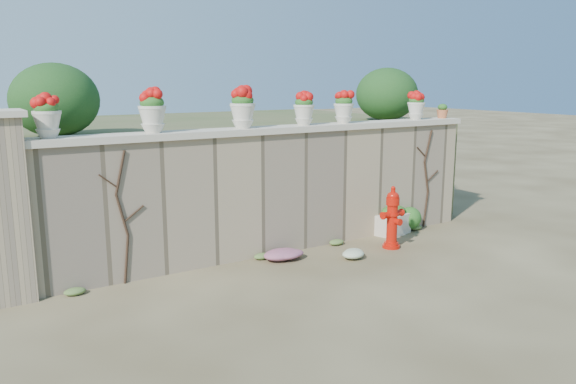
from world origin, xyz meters
TOP-DOWN VIEW (x-y plane):
  - ground at (0.00, 0.00)m, footprint 80.00×80.00m
  - stone_wall at (0.00, 1.80)m, footprint 8.00×0.40m
  - wall_cap at (0.00, 1.80)m, footprint 8.10×0.52m
  - gate_pillar at (-4.15, 1.80)m, footprint 0.72×0.72m
  - raised_fill at (0.00, 5.00)m, footprint 9.00×6.00m
  - back_shrub_left at (-3.20, 3.00)m, footprint 1.30×1.30m
  - back_shrub_right at (3.40, 3.00)m, footprint 1.30×1.30m
  - vine_left at (-2.67, 1.58)m, footprint 0.60×0.04m
  - vine_right at (3.23, 1.58)m, footprint 0.60×0.04m
  - fire_hydrant at (1.71, 0.87)m, footprint 0.46×0.33m
  - planter_box at (2.32, 1.50)m, footprint 0.74×0.55m
  - green_shrub at (2.87, 1.55)m, footprint 0.59×0.53m
  - magenta_clump at (-0.16, 1.27)m, footprint 0.82×0.55m
  - white_flowers at (0.78, 0.75)m, footprint 0.54×0.43m
  - urn_pot_0 at (-3.52, 1.80)m, footprint 0.36×0.36m
  - urn_pot_1 at (-2.11, 1.80)m, footprint 0.40×0.40m
  - urn_pot_2 at (-0.66, 1.80)m, footprint 0.40×0.40m
  - urn_pot_3 at (0.50, 1.80)m, footprint 0.35×0.35m
  - urn_pot_4 at (1.33, 1.80)m, footprint 0.35×0.35m
  - urn_pot_5 at (3.08, 1.80)m, footprint 0.34×0.34m
  - terracotta_pot at (3.80, 1.80)m, footprint 0.23×0.23m

SIDE VIEW (x-z plane):
  - ground at x=0.00m, z-range 0.00..0.00m
  - white_flowers at x=0.78m, z-range 0.00..0.19m
  - magenta_clump at x=-0.16m, z-range 0.00..0.22m
  - planter_box at x=2.32m, z-range -0.02..0.53m
  - green_shrub at x=2.87m, z-range 0.00..0.56m
  - fire_hydrant at x=1.71m, z-range 0.00..1.08m
  - vine_left at x=-2.67m, z-range 0.04..1.94m
  - vine_right at x=3.23m, z-range 0.04..1.94m
  - stone_wall at x=0.00m, z-range 0.00..2.00m
  - raised_fill at x=0.00m, z-range 0.00..2.00m
  - gate_pillar at x=-4.15m, z-range 0.02..2.50m
  - wall_cap at x=0.00m, z-range 2.00..2.10m
  - terracotta_pot at x=3.80m, z-range 2.09..2.36m
  - urn_pot_5 at x=3.08m, z-range 2.10..2.62m
  - urn_pot_3 at x=0.50m, z-range 2.10..2.65m
  - urn_pot_4 at x=1.33m, z-range 2.10..2.65m
  - urn_pot_0 at x=-3.52m, z-range 2.10..2.67m
  - urn_pot_1 at x=-2.11m, z-range 2.10..2.72m
  - urn_pot_2 at x=-0.66m, z-range 2.10..2.73m
  - back_shrub_left at x=-3.20m, z-range 2.00..3.10m
  - back_shrub_right at x=3.40m, z-range 2.00..3.10m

